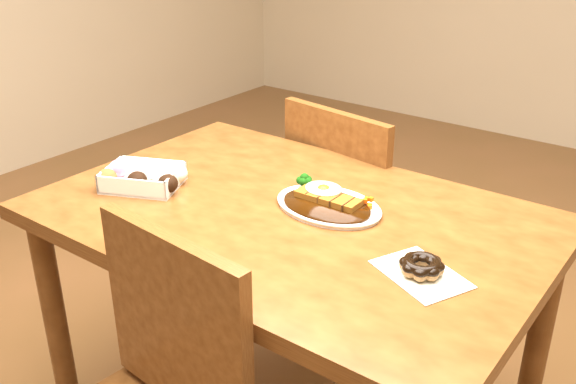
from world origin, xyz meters
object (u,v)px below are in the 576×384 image
Objects in this scene: chair_far at (358,218)px; donut_box at (143,177)px; pon_de_ring at (422,267)px; table at (290,247)px; katsu_curry_plate at (328,202)px.

chair_far reaches higher than donut_box.
table is at bearing 169.19° from pon_de_ring.
donut_box is at bearing 75.44° from chair_far.
katsu_curry_plate is (0.06, 0.07, 0.11)m from table.
table is 5.18× the size of donut_box.
table is at bearing 15.81° from donut_box.
pon_de_ring is at bearing 2.88° from donut_box.
donut_box is (-0.46, -0.18, 0.01)m from katsu_curry_plate.
table is 0.43m from donut_box.
chair_far is 0.76m from donut_box.
donut_box is at bearing -177.12° from pon_de_ring.
table is at bearing 110.99° from chair_far.
katsu_curry_plate is 0.35m from pon_de_ring.
table is 5.44× the size of pon_de_ring.
chair_far is 0.58m from katsu_curry_plate.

